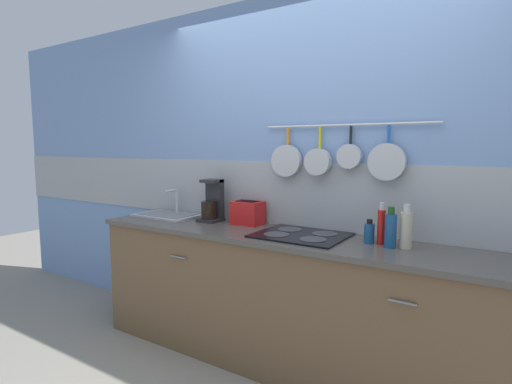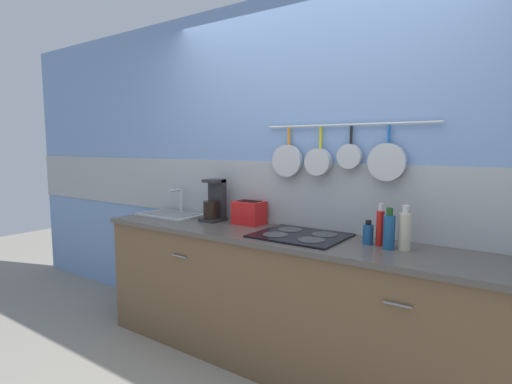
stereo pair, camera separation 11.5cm
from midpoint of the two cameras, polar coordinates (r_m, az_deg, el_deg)
ground_plane at (r=2.99m, az=3.82°, el=-23.84°), size 12.00×12.00×0.00m
wall_back at (r=2.88m, az=7.12°, el=1.80°), size 7.20×0.14×2.60m
cabinet_base at (r=2.79m, az=3.90°, el=-15.94°), size 3.06×0.54×0.89m
countertop at (r=2.65m, az=3.97°, el=-6.66°), size 3.10×0.56×0.03m
sink_basin at (r=3.48m, az=-13.47°, el=-3.07°), size 0.54×0.33×0.22m
coffee_maker at (r=3.16m, az=-7.32°, el=-1.72°), size 0.16×0.17×0.33m
toaster at (r=3.02m, az=-2.28°, el=-2.98°), size 0.24×0.17×0.18m
cooktop at (r=2.65m, az=5.18°, el=-6.13°), size 0.58×0.47×0.01m
bottle_vinegar at (r=2.52m, az=14.61°, el=-5.65°), size 0.06×0.06×0.15m
bottle_sesame_oil at (r=2.50m, az=16.21°, el=-4.67°), size 0.05×0.05×0.25m
bottle_olive_oil at (r=2.43m, az=17.39°, el=-5.17°), size 0.07×0.07×0.24m
bottle_dish_soap at (r=2.44m, az=19.40°, el=-5.02°), size 0.07×0.07×0.26m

